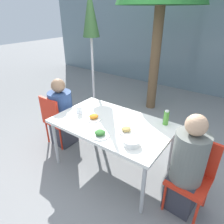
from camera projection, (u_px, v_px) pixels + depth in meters
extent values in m
plane|color=gray|center=(112.00, 166.00, 2.88)|extent=(24.00, 24.00, 0.00)
cube|color=slate|center=(202.00, 33.00, 4.90)|extent=(10.00, 0.20, 3.00)
cube|color=white|center=(112.00, 124.00, 2.55)|extent=(1.49, 0.92, 0.04)
cylinder|color=#B7B7B7|center=(56.00, 143.00, 2.79)|extent=(0.04, 0.04, 0.69)
cylinder|color=#B7B7B7|center=(143.00, 190.00, 2.07)|extent=(0.04, 0.04, 0.69)
cylinder|color=#B7B7B7|center=(93.00, 120.00, 3.36)|extent=(0.04, 0.04, 0.69)
cylinder|color=#B7B7B7|center=(171.00, 151.00, 2.65)|extent=(0.04, 0.04, 0.69)
cube|color=red|center=(61.00, 120.00, 3.25)|extent=(0.41, 0.41, 0.04)
cube|color=red|center=(49.00, 112.00, 3.01)|extent=(0.40, 0.04, 0.42)
cylinder|color=red|center=(63.00, 124.00, 3.56)|extent=(0.03, 0.03, 0.39)
cylinder|color=red|center=(77.00, 130.00, 3.38)|extent=(0.03, 0.03, 0.39)
cylinder|color=red|center=(47.00, 132.00, 3.32)|extent=(0.03, 0.03, 0.39)
cylinder|color=red|center=(61.00, 139.00, 3.14)|extent=(0.03, 0.03, 0.39)
cube|color=#383842|center=(64.00, 131.00, 3.31)|extent=(0.33, 0.33, 0.43)
cylinder|color=navy|center=(61.00, 107.00, 3.10)|extent=(0.36, 0.36, 0.48)
sphere|color=#9E7556|center=(58.00, 86.00, 2.94)|extent=(0.21, 0.21, 0.21)
cube|color=red|center=(189.00, 181.00, 2.10)|extent=(0.42, 0.42, 0.04)
cube|color=red|center=(199.00, 155.00, 2.11)|extent=(0.40, 0.06, 0.42)
cylinder|color=red|center=(196.00, 215.00, 1.98)|extent=(0.03, 0.03, 0.39)
cylinder|color=red|center=(164.00, 197.00, 2.17)|extent=(0.03, 0.03, 0.39)
cylinder|color=red|center=(206.00, 194.00, 2.21)|extent=(0.03, 0.03, 0.39)
cylinder|color=red|center=(177.00, 179.00, 2.41)|extent=(0.03, 0.03, 0.39)
cube|color=#383842|center=(181.00, 192.00, 2.21)|extent=(0.32, 0.32, 0.43)
cylinder|color=slate|center=(189.00, 157.00, 1.99)|extent=(0.34, 0.34, 0.55)
sphere|color=tan|center=(196.00, 125.00, 1.82)|extent=(0.21, 0.21, 0.21)
cylinder|color=#333333|center=(95.00, 117.00, 4.14)|extent=(0.36, 0.36, 0.05)
cylinder|color=#BCBCBC|center=(92.00, 61.00, 3.61)|extent=(0.04, 0.04, 2.35)
cone|color=#2D5128|center=(90.00, 12.00, 3.24)|extent=(0.29, 0.29, 0.76)
cylinder|color=white|center=(100.00, 135.00, 2.28)|extent=(0.23, 0.23, 0.01)
ellipsoid|color=#33702D|center=(100.00, 133.00, 2.26)|extent=(0.12, 0.12, 0.05)
cylinder|color=white|center=(94.00, 118.00, 2.62)|extent=(0.22, 0.22, 0.01)
ellipsoid|color=orange|center=(94.00, 116.00, 2.60)|extent=(0.12, 0.12, 0.05)
cylinder|color=white|center=(126.00, 131.00, 2.35)|extent=(0.20, 0.20, 0.01)
ellipsoid|color=tan|center=(126.00, 129.00, 2.33)|extent=(0.11, 0.11, 0.04)
cylinder|color=#51A338|center=(166.00, 118.00, 2.46)|extent=(0.07, 0.07, 0.18)
cylinder|color=white|center=(167.00, 111.00, 2.42)|extent=(0.05, 0.05, 0.02)
cylinder|color=white|center=(79.00, 110.00, 2.74)|extent=(0.08, 0.08, 0.11)
cylinder|color=white|center=(131.00, 142.00, 2.11)|extent=(0.19, 0.19, 0.06)
cylinder|color=brown|center=(155.00, 62.00, 4.15)|extent=(0.20, 0.20, 2.08)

